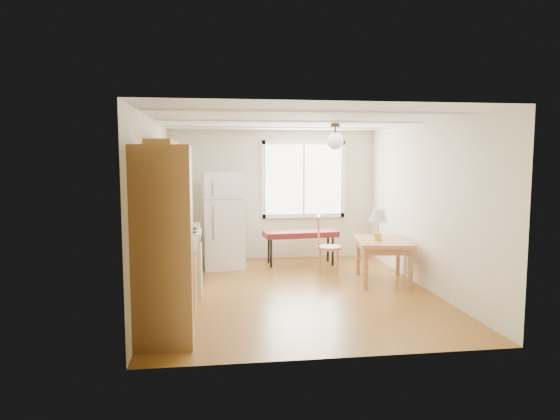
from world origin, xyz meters
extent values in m
cube|color=brown|center=(0.00, 0.00, 0.00)|extent=(4.60, 5.60, 0.12)
cube|color=white|center=(0.00, 0.00, 2.50)|extent=(4.60, 5.60, 0.12)
cube|color=beige|center=(0.00, 2.50, 1.25)|extent=(4.60, 0.10, 2.50)
cube|color=beige|center=(0.00, -2.50, 1.25)|extent=(4.60, 0.10, 2.50)
cube|color=beige|center=(-2.00, 0.00, 1.25)|extent=(0.10, 5.60, 2.50)
cube|color=beige|center=(2.00, 0.00, 1.25)|extent=(0.10, 5.60, 2.50)
cube|color=brown|center=(-1.70, -1.85, 1.05)|extent=(0.60, 0.60, 2.10)
cube|color=brown|center=(-1.70, -0.85, 0.43)|extent=(0.60, 1.10, 0.86)
cube|color=tan|center=(-1.69, -0.85, 0.88)|extent=(0.62, 1.14, 0.04)
cube|color=white|center=(-1.68, 0.20, 0.45)|extent=(0.65, 0.76, 0.90)
cube|color=brown|center=(-1.70, 0.95, 0.43)|extent=(0.60, 0.60, 0.86)
cube|color=brown|center=(-1.83, -0.15, 1.85)|extent=(0.33, 1.60, 0.70)
cube|color=white|center=(0.60, 2.48, 1.55)|extent=(1.50, 0.02, 1.35)
cylinder|color=#312216|center=(0.70, 0.40, 2.46)|extent=(0.14, 0.14, 0.06)
cylinder|color=#312216|center=(0.70, 0.40, 2.36)|extent=(0.03, 0.03, 0.16)
sphere|color=white|center=(0.70, 0.40, 2.22)|extent=(0.26, 0.26, 0.26)
cube|color=white|center=(-0.99, 1.79, 0.85)|extent=(0.75, 0.75, 1.71)
cube|color=gray|center=(-0.99, 1.44, 1.26)|extent=(0.70, 0.02, 0.02)
cube|color=gray|center=(-1.17, 1.43, 1.02)|extent=(0.03, 0.03, 1.02)
cube|color=#551419|center=(0.43, 1.84, 0.57)|extent=(1.40, 0.63, 0.10)
cylinder|color=black|center=(-0.14, 1.65, 0.26)|extent=(0.04, 0.04, 0.52)
cylinder|color=black|center=(0.99, 1.65, 0.26)|extent=(0.04, 0.04, 0.52)
cylinder|color=black|center=(-0.14, 2.03, 0.26)|extent=(0.04, 0.04, 0.52)
cylinder|color=black|center=(0.99, 2.03, 0.26)|extent=(0.04, 0.04, 0.52)
cube|color=#AD6842|center=(1.50, 0.40, 0.64)|extent=(0.98, 1.20, 0.06)
cube|color=#AD6842|center=(1.50, 0.40, 0.56)|extent=(0.87, 1.09, 0.10)
cylinder|color=#AD6842|center=(1.09, -0.01, 0.31)|extent=(0.07, 0.07, 0.61)
cylinder|color=#AD6842|center=(1.75, -0.12, 0.31)|extent=(0.07, 0.07, 0.61)
cylinder|color=#AD6842|center=(1.25, 0.92, 0.31)|extent=(0.07, 0.07, 0.61)
cylinder|color=#AD6842|center=(1.91, 0.80, 0.31)|extent=(0.07, 0.07, 0.61)
cylinder|color=#AD6842|center=(0.79, 1.09, 0.44)|extent=(0.43, 0.43, 0.05)
cylinder|color=#AD6842|center=(0.61, 0.98, 0.22)|extent=(0.04, 0.04, 0.44)
cylinder|color=#AD6842|center=(0.89, 0.91, 0.22)|extent=(0.04, 0.04, 0.44)
cylinder|color=#AD6842|center=(0.68, 1.27, 0.22)|extent=(0.04, 0.04, 0.44)
cylinder|color=#AD6842|center=(0.97, 1.19, 0.22)|extent=(0.04, 0.04, 0.44)
cylinder|color=gold|center=(1.39, 0.33, 0.73)|extent=(0.13, 0.13, 0.12)
cylinder|color=gold|center=(1.39, 0.33, 0.89)|extent=(0.02, 0.02, 0.19)
cone|color=silver|center=(1.39, 0.33, 1.08)|extent=(0.29, 0.29, 0.19)
cube|color=black|center=(-1.72, -0.70, 0.94)|extent=(0.22, 0.26, 0.09)
cube|color=black|center=(-1.72, -0.80, 1.14)|extent=(0.20, 0.08, 0.30)
cylinder|color=black|center=(-1.72, -0.65, 1.05)|extent=(0.15, 0.15, 0.13)
cylinder|color=red|center=(-1.78, -0.40, 0.99)|extent=(0.13, 0.13, 0.18)
sphere|color=red|center=(-1.78, -0.40, 1.11)|extent=(0.06, 0.06, 0.06)
camera|label=1|loc=(-1.19, -7.12, 1.97)|focal=32.00mm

